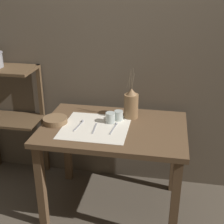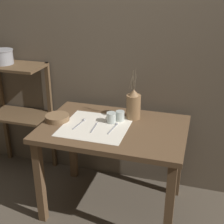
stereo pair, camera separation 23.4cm
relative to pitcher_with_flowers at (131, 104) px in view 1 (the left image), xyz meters
name	(u,v)px [view 1 (the left image)]	position (x,y,z in m)	size (l,w,h in m)	color
ground_plane	(113,205)	(-0.11, -0.19, -0.87)	(12.00, 12.00, 0.00)	brown
stone_wall_back	(124,55)	(-0.11, 0.30, 0.33)	(7.00, 0.06, 2.40)	brown
wooden_table	(113,139)	(-0.11, -0.19, -0.22)	(1.11, 0.76, 0.76)	brown
wooden_shelf_unit	(8,101)	(-1.14, 0.12, -0.10)	(0.57, 0.33, 1.10)	brown
linen_cloth	(96,127)	(-0.24, -0.23, -0.11)	(0.50, 0.49, 0.00)	silver
pitcher_with_flowers	(131,104)	(0.00, 0.00, 0.00)	(0.11, 0.11, 0.41)	olive
wooden_bowl	(55,120)	(-0.57, -0.21, -0.09)	(0.19, 0.19, 0.04)	brown
glass_tumbler_near	(110,118)	(-0.15, -0.13, -0.07)	(0.07, 0.07, 0.08)	#B7C1BC
glass_tumbler_far	(119,115)	(-0.09, -0.08, -0.07)	(0.07, 0.07, 0.08)	#B7C1BC
spoon_inner	(81,123)	(-0.37, -0.19, -0.11)	(0.04, 0.18, 0.02)	#939399
fork_outer	(95,128)	(-0.24, -0.26, -0.11)	(0.02, 0.17, 0.00)	#939399
spoon_outer	(115,126)	(-0.10, -0.19, -0.11)	(0.04, 0.19, 0.02)	#939399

